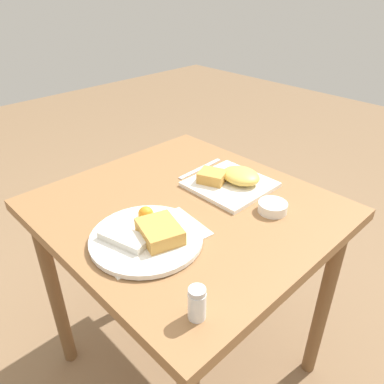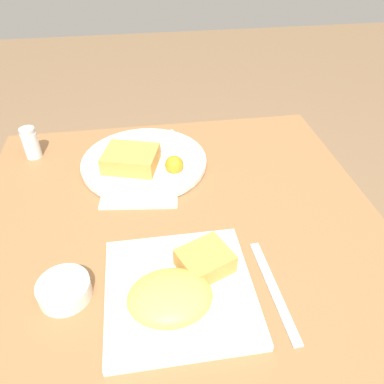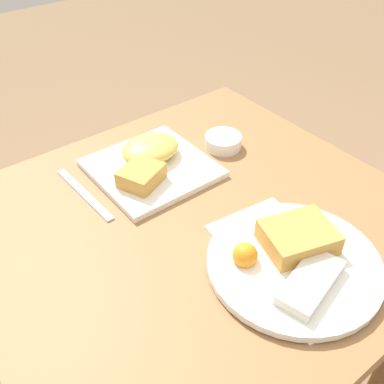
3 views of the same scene
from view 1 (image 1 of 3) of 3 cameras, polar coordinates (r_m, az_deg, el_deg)
ground_plane at (r=1.71m, az=-0.66°, el=-24.41°), size 8.00×8.00×0.00m
dining_table at (r=1.22m, az=-0.84°, el=-6.28°), size 0.84×0.79×0.78m
menu_card at (r=1.02m, az=-6.06°, el=-7.13°), size 0.20×0.31×0.00m
plate_square_near at (r=1.26m, az=6.08°, el=1.82°), size 0.24×0.24×0.06m
plate_oval_far at (r=1.01m, az=-6.77°, el=-6.60°), size 0.30×0.30×0.05m
sauce_ramekin at (r=1.14m, az=12.19°, el=-2.23°), size 0.09×0.09×0.03m
salt_shaker at (r=0.80m, az=0.76°, el=-16.84°), size 0.04×0.04×0.08m
butter_knife at (r=1.37m, az=1.28°, el=3.58°), size 0.02×0.21×0.00m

